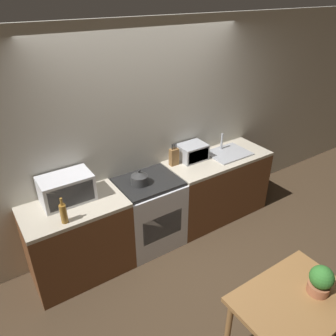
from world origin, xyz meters
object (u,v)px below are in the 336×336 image
bottle (63,213)px  dining_table (293,308)px  toaster_oven (192,152)px  stove_range (149,212)px  microwave (67,189)px  kettle (139,178)px

bottle → dining_table: (1.21, -1.72, -0.35)m
toaster_oven → stove_range: bearing=-168.6°
microwave → dining_table: (1.06, -2.06, -0.39)m
stove_range → microwave: size_ratio=1.71×
bottle → toaster_oven: size_ratio=0.78×
microwave → kettle: bearing=-9.4°
toaster_oven → microwave: bearing=-179.0°
stove_range → kettle: 0.54m
microwave → bottle: 0.37m
microwave → stove_range: bearing=-7.9°
kettle → bottle: 0.95m
bottle → toaster_oven: bearing=11.5°
toaster_oven → dining_table: 2.19m
microwave → toaster_oven: bearing=1.0°
kettle → dining_table: size_ratio=0.21×
kettle → bottle: size_ratio=0.71×
stove_range → bottle: bottle is taller
stove_range → toaster_oven: size_ratio=2.56×
stove_range → kettle: bearing=-177.3°
microwave → toaster_oven: 1.64m
kettle → toaster_oven: toaster_oven is taller
stove_range → toaster_oven: (0.75, 0.15, 0.55)m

